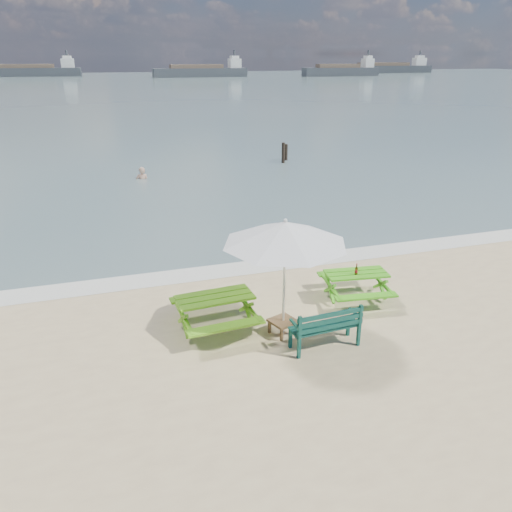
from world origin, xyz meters
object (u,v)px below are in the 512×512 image
object	(u,v)px
side_table	(283,327)
beer_bottle	(356,271)
picnic_table_right	(355,286)
park_bench	(325,334)
patio_umbrella	(285,233)
picnic_table_left	(215,313)
swimmer	(143,184)

from	to	relation	value
side_table	beer_bottle	distance (m)	2.39
picnic_table_right	side_table	distance (m)	2.41
park_bench	patio_umbrella	world-z (taller)	patio_umbrella
picnic_table_left	swimmer	size ratio (longest dim) A/B	1.13
picnic_table_left	patio_umbrella	world-z (taller)	patio_umbrella
picnic_table_left	beer_bottle	bearing A→B (deg)	4.31
picnic_table_left	patio_umbrella	distance (m)	2.36
picnic_table_left	side_table	bearing A→B (deg)	-26.87
picnic_table_left	park_bench	distance (m)	2.33
park_bench	beer_bottle	bearing A→B (deg)	46.58
beer_bottle	swimmer	xyz separation A→B (m)	(-3.55, 14.17, -1.05)
picnic_table_left	beer_bottle	size ratio (longest dim) A/B	7.04
picnic_table_left	beer_bottle	world-z (taller)	beer_bottle
park_bench	picnic_table_right	bearing A→B (deg)	46.93
beer_bottle	swimmer	size ratio (longest dim) A/B	0.16
side_table	swimmer	distance (m)	15.15
park_bench	side_table	xyz separation A→B (m)	(-0.62, 0.69, -0.10)
picnic_table_right	side_table	bearing A→B (deg)	-155.68
side_table	swimmer	bearing A→B (deg)	95.37
swimmer	park_bench	bearing A→B (deg)	-82.64
picnic_table_right	swimmer	distance (m)	14.56
park_bench	beer_bottle	size ratio (longest dim) A/B	5.39
side_table	swimmer	size ratio (longest dim) A/B	0.38
patio_umbrella	swimmer	world-z (taller)	patio_umbrella
patio_umbrella	picnic_table_left	bearing A→B (deg)	153.13
picnic_table_right	park_bench	xyz separation A→B (m)	(-1.57, -1.68, -0.06)
picnic_table_left	picnic_table_right	size ratio (longest dim) A/B	1.06
picnic_table_left	swimmer	xyz separation A→B (m)	(-0.14, 14.43, -0.64)
park_bench	swimmer	distance (m)	15.91
swimmer	picnic_table_right	bearing A→B (deg)	-75.65
park_bench	patio_umbrella	distance (m)	2.17
beer_bottle	swimmer	distance (m)	14.65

